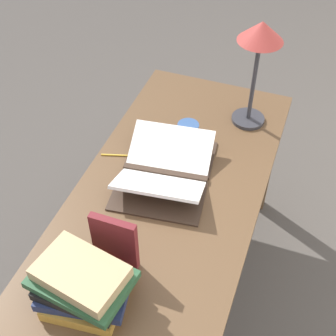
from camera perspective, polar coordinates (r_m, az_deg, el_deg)
The scene contains 8 objects.
ground_plane at distance 2.33m, azimuth -0.07°, elevation -15.10°, with size 12.00×12.00×0.00m, color #47423D.
reading_desk at distance 1.81m, azimuth -0.09°, elevation -5.18°, with size 1.51×0.68×0.72m.
open_book at distance 1.78m, azimuth -0.35°, elevation -0.22°, with size 0.48×0.39×0.10m.
book_stack_tall at distance 1.43m, azimuth -10.28°, elevation -13.83°, with size 0.23×0.31×0.17m.
book_standing_upright at distance 1.48m, azimuth -6.52°, elevation -8.89°, with size 0.02×0.15×0.21m.
reading_lamp at distance 1.87m, azimuth 11.09°, elevation 14.58°, with size 0.18×0.18×0.47m.
coffee_mug at distance 1.92m, azimuth 2.49°, elevation 4.28°, with size 0.09×0.11×0.09m.
pencil at distance 1.89m, azimuth -5.47°, elevation 1.53°, with size 0.06×0.17×0.01m.
Camera 1 is at (1.09, 0.40, 2.02)m, focal length 50.00 mm.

